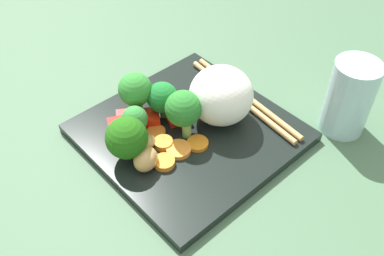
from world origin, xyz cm
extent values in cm
cube|color=#446649|center=(0.00, 0.00, -1.00)|extent=(110.00, 110.00, 2.00)
cube|color=black|center=(0.00, 0.00, 0.67)|extent=(25.31, 25.31, 1.34)
ellipsoid|color=white|center=(1.05, 4.64, 5.29)|extent=(11.86, 11.85, 7.89)
cylinder|color=#5B9938|center=(-3.43, -5.92, 2.35)|extent=(2.00, 1.70, 2.27)
sphere|color=#338038|center=(-3.48, -6.05, 4.56)|extent=(3.35, 3.35, 3.35)
cylinder|color=#75B855|center=(-1.38, -8.71, 2.29)|extent=(1.88, 1.64, 2.11)
sphere|color=#205F13|center=(-1.18, -8.88, 4.82)|extent=(5.22, 5.22, 5.22)
cylinder|color=#80AD5C|center=(0.74, -1.06, 2.81)|extent=(1.73, 1.74, 2.96)
sphere|color=#2A7B2C|center=(0.48, -0.96, 5.62)|extent=(4.70, 4.70, 4.70)
cylinder|color=#529845|center=(-4.29, -0.98, 2.33)|extent=(1.31, 1.28, 2.04)
sphere|color=#1B702B|center=(-4.22, -1.00, 4.76)|extent=(4.19, 4.19, 4.19)
cylinder|color=#7BB456|center=(-6.77, -3.30, 2.72)|extent=(2.00, 1.99, 2.85)
sphere|color=#308431|center=(-6.76, -3.42, 5.88)|extent=(4.50, 4.50, 4.50)
cylinder|color=orange|center=(-0.09, -4.37, 1.74)|extent=(3.46, 3.46, 0.79)
cylinder|color=orange|center=(2.59, -6.31, 1.71)|extent=(3.55, 3.55, 0.73)
cylinder|color=orange|center=(2.07, -3.61, 1.65)|extent=(4.18, 4.18, 0.61)
cylinder|color=orange|center=(-2.35, -3.71, 1.55)|extent=(3.49, 3.49, 0.41)
cylinder|color=orange|center=(2.87, -1.06, 1.61)|extent=(3.86, 3.86, 0.54)
cube|color=red|center=(-6.65, -5.77, 2.13)|extent=(2.96, 2.82, 1.58)
cube|color=red|center=(-5.25, -7.21, 2.28)|extent=(4.09, 4.12, 1.88)
cube|color=red|center=(-4.72, -3.24, 2.05)|extent=(3.92, 4.00, 1.41)
cube|color=red|center=(-2.26, 0.22, 2.10)|extent=(3.13, 3.52, 1.52)
ellipsoid|color=tan|center=(-1.40, -5.95, 2.04)|extent=(3.36, 3.34, 1.41)
ellipsoid|color=tan|center=(1.42, -8.21, 2.70)|extent=(4.21, 4.45, 2.72)
cylinder|color=tan|center=(0.68, 10.28, 1.74)|extent=(21.32, 2.51, 0.81)
cylinder|color=tan|center=(0.59, 9.13, 1.74)|extent=(21.32, 2.51, 0.81)
cylinder|color=silver|center=(12.37, 16.89, 5.24)|extent=(6.03, 6.03, 10.48)
camera|label=1|loc=(31.38, -27.21, 42.42)|focal=41.10mm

